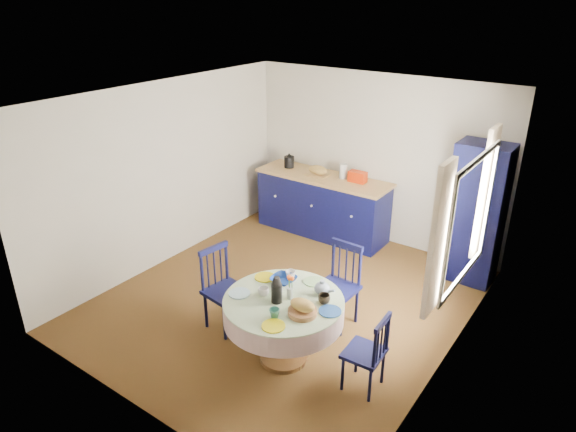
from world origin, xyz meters
name	(u,v)px	position (x,y,z in m)	size (l,w,h in m)	color
floor	(286,300)	(0.00, 0.00, 0.00)	(4.50, 4.50, 0.00)	black
ceiling	(286,98)	(0.00, 0.00, 2.50)	(4.50, 4.50, 0.00)	white
wall_back	(374,159)	(0.00, 2.25, 1.25)	(4.00, 0.02, 2.50)	beige
wall_left	(166,174)	(-2.00, 0.00, 1.25)	(0.02, 4.50, 2.50)	beige
wall_right	(458,256)	(2.00, 0.00, 1.25)	(0.02, 4.50, 2.50)	beige
window	(467,217)	(1.95, 0.30, 1.52)	(0.10, 1.74, 1.45)	white
kitchen_counter	(322,204)	(-0.66, 1.90, 0.49)	(2.12, 0.66, 1.19)	black
pantry_cabinet	(476,214)	(1.66, 1.85, 0.93)	(0.65, 0.48, 1.85)	black
dining_table	(285,310)	(0.64, -0.92, 0.61)	(1.21, 1.21, 1.01)	brown
chair_left	(224,288)	(-0.27, -0.82, 0.49)	(0.47, 0.49, 0.97)	black
chair_far	(339,285)	(0.75, -0.02, 0.49)	(0.45, 0.43, 0.97)	black
chair_right	(368,352)	(1.52, -0.80, 0.42)	(0.37, 0.39, 0.83)	black
mug_a	(264,292)	(0.42, -0.97, 0.78)	(0.11, 0.11, 0.09)	silver
mug_b	(275,313)	(0.74, -1.21, 0.78)	(0.10, 0.10, 0.09)	#316F62
mug_c	(324,299)	(0.99, -0.74, 0.78)	(0.12, 0.12, 0.10)	black
mug_d	(291,275)	(0.47, -0.56, 0.78)	(0.11, 0.11, 0.10)	silver
cobalt_bowl	(284,280)	(0.44, -0.66, 0.76)	(0.26, 0.26, 0.06)	navy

